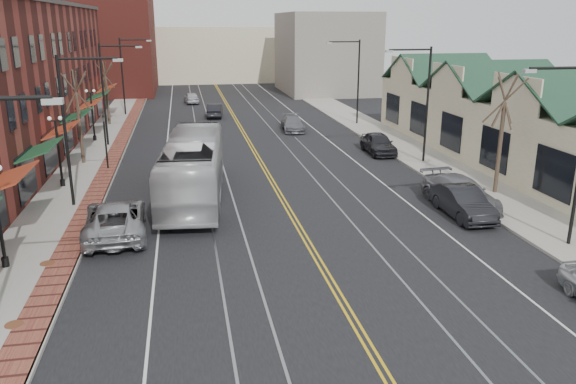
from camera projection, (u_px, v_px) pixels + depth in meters
name	position (u px, v px, depth m)	size (l,w,h in m)	color
ground	(366.00, 343.00, 17.74)	(160.00, 160.00, 0.00)	black
sidewalk_left	(77.00, 186.00, 34.42)	(4.00, 120.00, 0.15)	gray
sidewalk_right	(442.00, 168.00, 38.64)	(4.00, 120.00, 0.15)	gray
building_right	(525.00, 133.00, 39.05)	(8.00, 36.00, 4.60)	#C3B896
backdrop_left	(102.00, 42.00, 78.73)	(14.00, 18.00, 14.00)	maroon
backdrop_mid	(212.00, 54.00, 96.38)	(22.00, 14.00, 9.00)	#C3B896
backdrop_right	(325.00, 53.00, 79.91)	(12.00, 16.00, 11.00)	slate
streetlight_l_1	(72.00, 116.00, 29.39)	(3.33, 0.25, 8.00)	black
streetlight_l_2	(108.00, 84.00, 44.44)	(3.33, 0.25, 8.00)	black
streetlight_l_3	(126.00, 68.00, 59.49)	(3.33, 0.25, 8.00)	black
streetlight_r_0	(575.00, 138.00, 23.86)	(3.33, 0.25, 8.00)	black
streetlight_r_1	(422.00, 93.00, 38.91)	(3.33, 0.25, 8.00)	black
streetlight_r_2	(354.00, 73.00, 53.96)	(3.33, 0.25, 8.00)	black
lamppost_l_2	(59.00, 153.00, 33.66)	(0.84, 0.28, 4.27)	black
lamppost_l_3	(93.00, 116.00, 46.83)	(0.84, 0.28, 4.27)	black
tree_left_near	(79.00, 115.00, 38.98)	(1.78, 1.37, 6.48)	#382B21
tree_left_far	(107.00, 92.00, 54.10)	(1.66, 1.28, 6.02)	#382B21
tree_right_mid	(501.00, 131.00, 32.01)	(1.90, 1.46, 6.93)	#382B21
manhole_mid	(14.00, 324.00, 18.55)	(0.60, 0.60, 0.02)	#592D19
manhole_far	(47.00, 263.00, 23.25)	(0.60, 0.60, 0.02)	#592D19
traffic_signal	(105.00, 137.00, 37.77)	(0.18, 0.15, 3.80)	black
transit_bus	(193.00, 168.00, 31.91)	(3.03, 12.96, 3.61)	silver
parked_suv	(115.00, 219.00, 26.47)	(2.76, 6.00, 1.67)	#979A9E
parked_car_b	(463.00, 202.00, 29.09)	(1.66, 4.77, 1.57)	black
parked_car_c	(460.00, 193.00, 30.55)	(2.28, 5.62, 1.63)	slate
parked_car_d	(378.00, 143.00, 43.10)	(1.89, 4.71, 1.60)	black
distant_car_left	(215.00, 110.00, 59.66)	(1.52, 4.37, 1.44)	black
distant_car_right	(293.00, 123.00, 52.19)	(1.93, 4.74, 1.38)	slate
distant_car_far	(191.00, 98.00, 69.85)	(1.64, 4.07, 1.39)	#B4B5BC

